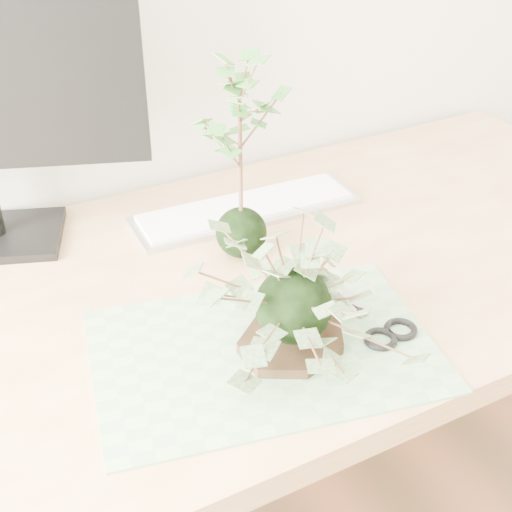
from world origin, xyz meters
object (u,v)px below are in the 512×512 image
at_px(ivy_kokedama, 294,276).
at_px(maple_kokedama, 240,115).
at_px(keyboard, 246,209).
at_px(desk, 246,323).

height_order(ivy_kokedama, maple_kokedama, maple_kokedama).
bearing_deg(ivy_kokedama, keyboard, 72.07).
xyz_separation_m(ivy_kokedama, maple_kokedama, (0.05, 0.24, 0.12)).
bearing_deg(keyboard, ivy_kokedama, -105.38).
bearing_deg(desk, keyboard, 62.17).
bearing_deg(maple_kokedama, desk, -112.39).
bearing_deg(keyboard, maple_kokedama, -117.96).
relative_size(desk, maple_kokedama, 4.75).
relative_size(desk, ivy_kokedama, 5.00).
xyz_separation_m(maple_kokedama, keyboard, (0.07, 0.12, -0.23)).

